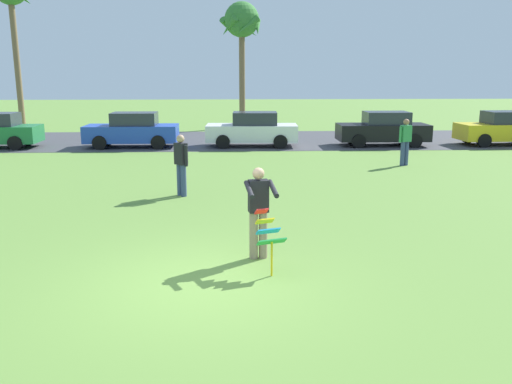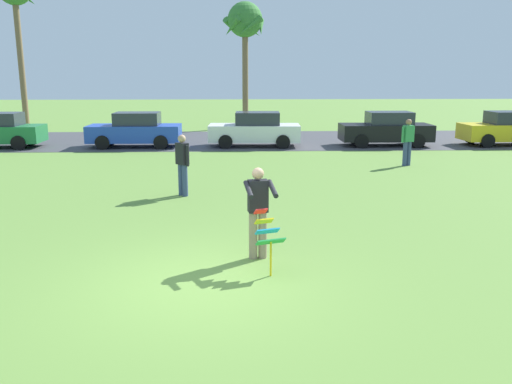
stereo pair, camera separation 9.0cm
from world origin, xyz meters
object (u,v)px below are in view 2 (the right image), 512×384
object	(u,v)px
parked_car_blue	(135,130)
parked_car_black	(386,129)
kite_held	(267,233)
parked_car_white	(255,130)
palm_tree_right_near	(245,25)
person_walker_far	(182,163)
person_kite_flyer	(258,209)
parked_car_yellow	(507,129)
person_walker_near	(408,141)

from	to	relation	value
parked_car_blue	parked_car_black	distance (m)	11.72
kite_held	parked_car_white	xyz separation A→B (m)	(0.34, 16.13, 0.05)
parked_car_white	kite_held	bearing A→B (deg)	-91.20
parked_car_white	palm_tree_right_near	world-z (taller)	palm_tree_right_near
kite_held	palm_tree_right_near	world-z (taller)	palm_tree_right_near
person_walker_far	person_kite_flyer	bearing A→B (deg)	-70.13
parked_car_black	person_walker_far	world-z (taller)	person_walker_far
kite_held	person_walker_far	world-z (taller)	person_walker_far
parked_car_yellow	person_kite_flyer	bearing A→B (deg)	-128.91
parked_car_blue	palm_tree_right_near	distance (m)	11.57
person_kite_flyer	kite_held	distance (m)	0.79
person_walker_near	person_kite_flyer	bearing A→B (deg)	-120.77
person_kite_flyer	parked_car_yellow	bearing A→B (deg)	51.09
person_kite_flyer	parked_car_yellow	xyz separation A→B (m)	(12.43, 15.39, -0.18)
parked_car_blue	parked_car_black	xyz separation A→B (m)	(11.72, -0.00, 0.00)
palm_tree_right_near	parked_car_black	bearing A→B (deg)	-53.60
palm_tree_right_near	kite_held	bearing A→B (deg)	-90.08
parked_car_white	parked_car_yellow	xyz separation A→B (m)	(11.96, 0.00, 0.00)
parked_car_black	palm_tree_right_near	xyz separation A→B (m)	(-6.48, 8.78, 5.42)
parked_car_blue	person_walker_far	distance (m)	10.59
person_walker_far	parked_car_blue	bearing A→B (deg)	107.41
parked_car_white	person_walker_near	size ratio (longest dim) A/B	2.46
kite_held	parked_car_black	size ratio (longest dim) A/B	0.26
person_kite_flyer	parked_car_blue	bearing A→B (deg)	108.26
person_kite_flyer	parked_car_black	world-z (taller)	person_kite_flyer
parked_car_blue	palm_tree_right_near	xyz separation A→B (m)	(5.24, 8.78, 5.42)
kite_held	person_walker_near	size ratio (longest dim) A/B	0.63
parked_car_white	parked_car_yellow	world-z (taller)	same
parked_car_blue	person_walker_near	size ratio (longest dim) A/B	2.43
kite_held	parked_car_yellow	distance (m)	20.29
parked_car_blue	parked_car_white	bearing A→B (deg)	-0.01
person_walker_near	kite_held	bearing A→B (deg)	-118.47
parked_car_black	parked_car_yellow	distance (m)	5.79
parked_car_blue	parked_car_white	size ratio (longest dim) A/B	0.99
person_kite_flyer	parked_car_blue	world-z (taller)	person_kite_flyer
kite_held	parked_car_white	bearing A→B (deg)	88.80
person_walker_near	person_walker_far	world-z (taller)	same
parked_car_blue	parked_car_black	world-z (taller)	same
person_kite_flyer	kite_held	world-z (taller)	person_kite_flyer
person_kite_flyer	person_walker_far	distance (m)	5.62
person_kite_flyer	palm_tree_right_near	bearing A→B (deg)	89.61
parked_car_blue	person_walker_near	bearing A→B (deg)	-26.22
person_kite_flyer	parked_car_blue	size ratio (longest dim) A/B	0.41
kite_held	parked_car_white	size ratio (longest dim) A/B	0.26
person_walker_near	parked_car_black	bearing A→B (deg)	82.62
parked_car_yellow	palm_tree_right_near	size ratio (longest dim) A/B	0.57
kite_held	parked_car_yellow	bearing A→B (deg)	52.69
person_kite_flyer	person_walker_near	xyz separation A→B (m)	(5.94, 9.97, -0.02)
parked_car_blue	palm_tree_right_near	world-z (taller)	palm_tree_right_near
parked_car_black	parked_car_white	bearing A→B (deg)	-179.99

